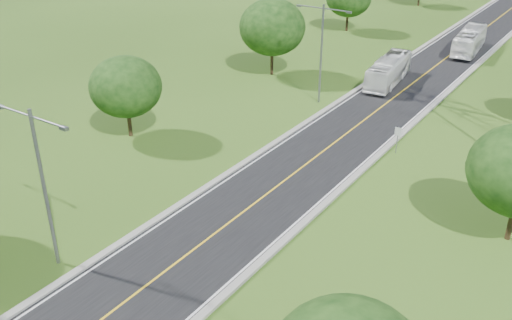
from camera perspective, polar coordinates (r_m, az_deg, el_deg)
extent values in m
plane|color=#2D4914|center=(70.73, 16.50, 8.18)|extent=(260.00, 260.00, 0.00)
cube|color=black|center=(76.24, 18.00, 9.30)|extent=(8.00, 150.00, 0.06)
cube|color=gray|center=(77.43, 15.00, 10.01)|extent=(0.50, 150.00, 0.22)
cube|color=gray|center=(75.23, 21.09, 8.65)|extent=(0.50, 150.00, 0.22)
cylinder|color=slate|center=(49.18, 13.94, 1.94)|extent=(0.08, 0.08, 2.40)
cube|color=white|center=(48.84, 14.02, 2.78)|extent=(0.55, 0.04, 0.70)
cylinder|color=slate|center=(34.60, -20.37, -2.94)|extent=(0.22, 0.22, 10.00)
cylinder|color=slate|center=(33.82, -23.02, 4.56)|extent=(2.80, 0.12, 0.12)
cylinder|color=slate|center=(31.62, -20.14, 3.60)|extent=(2.80, 0.12, 0.12)
cube|color=slate|center=(34.89, -24.22, 4.89)|extent=(0.50, 0.25, 0.18)
cube|color=slate|center=(30.65, -18.66, 3.02)|extent=(0.50, 0.25, 0.18)
cylinder|color=slate|center=(58.12, 6.53, 10.38)|extent=(0.22, 0.22, 10.00)
cylinder|color=slate|center=(57.67, 5.50, 15.01)|extent=(2.80, 0.12, 0.12)
cylinder|color=slate|center=(56.40, 8.06, 14.62)|extent=(2.80, 0.12, 0.12)
cube|color=slate|center=(58.30, 4.34, 15.13)|extent=(0.50, 0.25, 0.18)
cube|color=slate|center=(55.86, 9.29, 14.37)|extent=(0.50, 0.25, 0.18)
cylinder|color=black|center=(52.24, -12.54, 3.75)|extent=(0.36, 0.36, 2.70)
ellipsoid|color=#12330E|center=(51.08, -12.91, 7.16)|extent=(6.30, 6.30, 5.36)
cylinder|color=black|center=(67.56, 1.60, 9.87)|extent=(0.36, 0.36, 3.24)
ellipsoid|color=#12330E|center=(66.52, 1.64, 13.13)|extent=(7.56, 7.56, 6.43)
cylinder|color=black|center=(88.93, 9.10, 13.54)|extent=(0.36, 0.36, 2.88)
cylinder|color=black|center=(39.94, 24.18, -5.48)|extent=(0.36, 0.36, 2.88)
imported|color=white|center=(81.45, 20.56, 11.12)|extent=(3.61, 11.19, 3.06)
imported|color=white|center=(66.09, 13.12, 8.71)|extent=(3.61, 10.69, 2.92)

